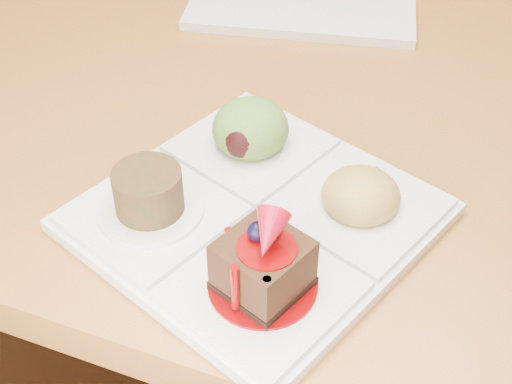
% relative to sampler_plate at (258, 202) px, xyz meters
% --- Properties ---
extents(ground, '(6.00, 6.00, 0.00)m').
position_rel_sampler_plate_xyz_m(ground, '(-0.13, 0.74, -0.77)').
color(ground, brown).
extents(sampler_plate, '(0.33, 0.33, 0.10)m').
position_rel_sampler_plate_xyz_m(sampler_plate, '(0.00, 0.00, 0.00)').
color(sampler_plate, silver).
rests_on(sampler_plate, dining_table).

